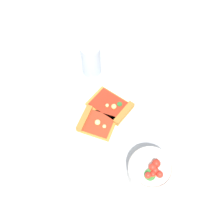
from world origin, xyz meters
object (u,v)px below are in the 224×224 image
plate (101,116)px  soda_glass (91,61)px  salad_bowl (150,170)px  pizza_slice_near (113,107)px  pizza_slice_far (94,122)px

plate → soda_glass: (-0.21, 0.03, 0.05)m
plate → soda_glass: bearing=172.4°
plate → salad_bowl: salad_bowl is taller
soda_glass → pizza_slice_near: bearing=5.4°
pizza_slice_far → salad_bowl: salad_bowl is taller
plate → soda_glass: 0.21m
pizza_slice_far → plate: bearing=124.5°
pizza_slice_near → pizza_slice_far: size_ratio=1.17×
pizza_slice_near → soda_glass: 0.19m
plate → pizza_slice_near: pizza_slice_near is taller
pizza_slice_far → salad_bowl: 0.24m
salad_bowl → pizza_slice_near: bearing=-172.9°
pizza_slice_far → salad_bowl: (0.21, 0.11, 0.01)m
pizza_slice_far → salad_bowl: size_ratio=1.10×
plate → pizza_slice_far: (0.02, -0.03, 0.01)m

